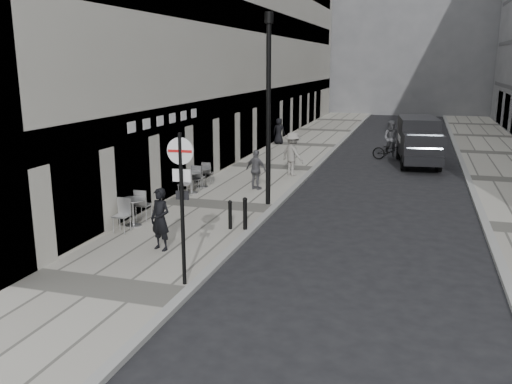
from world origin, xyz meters
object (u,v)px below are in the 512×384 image
sign_post (182,189)px  panel_van (419,139)px  walking_man (160,219)px  lamppost (268,101)px  cyclist (391,145)px

sign_post → panel_van: (4.98, 17.81, -1.04)m
walking_man → sign_post: sign_post is taller
lamppost → cyclist: lamppost is taller
sign_post → cyclist: (3.61, 18.70, -1.54)m
walking_man → lamppost: (1.47, 5.57, 2.83)m
lamppost → panel_van: 11.70m
panel_van → cyclist: (-1.37, 0.89, -0.50)m
walking_man → cyclist: size_ratio=0.81×
lamppost → cyclist: size_ratio=3.13×
sign_post → lamppost: bearing=86.4°
panel_van → walking_man: bearing=-118.8°
cyclist → sign_post: bearing=-91.7°
panel_van → cyclist: 1.71m
lamppost → panel_van: lamppost is taller
walking_man → lamppost: 6.42m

